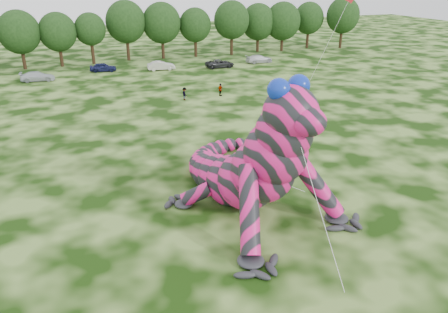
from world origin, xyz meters
TOP-DOWN VIEW (x-y plane):
  - ground at (0.00, 0.00)m, footprint 240.00×240.00m
  - inflatable_gecko at (4.85, 1.89)m, footprint 21.22×23.26m
  - flying_kite at (16.87, 7.85)m, footprint 3.97×4.71m
  - tree_7 at (-10.08, 56.80)m, footprint 6.68×6.01m
  - tree_8 at (-4.22, 56.99)m, footprint 6.14×5.53m
  - tree_9 at (1.06, 57.35)m, footprint 5.27×4.74m
  - tree_10 at (7.40, 58.58)m, footprint 7.09×6.38m
  - tree_11 at (13.79, 58.20)m, footprint 7.01×6.31m
  - tree_12 at (20.01, 57.74)m, footprint 5.99×5.39m
  - tree_13 at (27.13, 57.13)m, footprint 6.83×6.15m
  - tree_14 at (33.46, 58.72)m, footprint 6.82×6.14m
  - tree_15 at (38.47, 57.77)m, footprint 7.17×6.45m
  - tree_16 at (45.45, 59.37)m, footprint 6.26×5.63m
  - tree_17 at (51.95, 56.66)m, footprint 6.98×6.28m
  - car_3 at (-8.05, 46.58)m, footprint 4.94×2.29m
  - car_4 at (1.80, 50.00)m, footprint 4.41×2.46m
  - car_5 at (10.83, 47.72)m, footprint 4.59×1.93m
  - car_6 at (20.56, 46.19)m, footprint 4.89×2.29m
  - car_7 at (28.59, 47.64)m, footprint 4.93×2.19m
  - spectator_3 at (14.12, 28.94)m, footprint 1.02×0.82m
  - spectator_2 at (9.24, 28.69)m, footprint 0.69×1.08m

SIDE VIEW (x-z plane):
  - ground at x=0.00m, z-range 0.00..0.00m
  - car_6 at x=20.56m, z-range 0.00..1.36m
  - car_3 at x=-8.05m, z-range 0.00..1.40m
  - car_7 at x=28.59m, z-range 0.00..1.41m
  - car_4 at x=1.80m, z-range 0.00..1.42m
  - car_5 at x=10.83m, z-range 0.00..1.47m
  - spectator_2 at x=9.24m, z-range 0.00..1.59m
  - spectator_3 at x=14.12m, z-range 0.00..1.62m
  - tree_9 at x=1.06m, z-range 0.00..8.68m
  - tree_8 at x=-4.22m, z-range 0.00..8.94m
  - tree_12 at x=20.01m, z-range 0.00..8.97m
  - tree_16 at x=45.45m, z-range 0.00..9.37m
  - tree_14 at x=33.46m, z-range 0.00..9.40m
  - tree_7 at x=-10.08m, z-range 0.00..9.48m
  - tree_15 at x=38.47m, z-range 0.00..9.63m
  - inflatable_gecko at x=4.85m, z-range 0.00..9.68m
  - tree_11 at x=13.79m, z-range 0.00..10.07m
  - tree_13 at x=27.13m, z-range 0.00..10.13m
  - tree_17 at x=51.95m, z-range 0.00..10.30m
  - tree_10 at x=7.40m, z-range 0.00..10.50m
  - flying_kite at x=16.87m, z-range 5.13..19.30m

